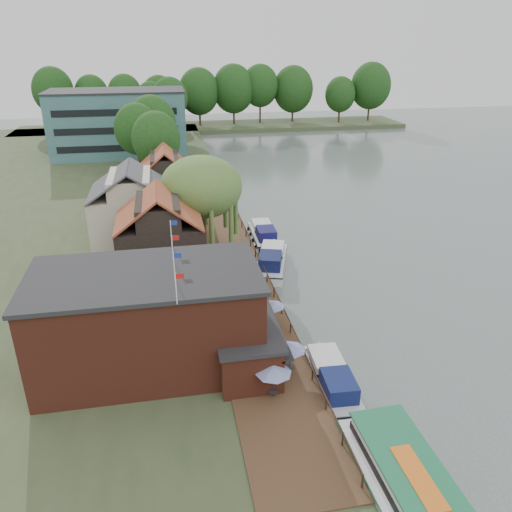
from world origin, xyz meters
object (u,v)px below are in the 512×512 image
umbrella_0 (273,381)px  umbrella_5 (253,284)px  cottage_a (160,233)px  umbrella_2 (264,338)px  umbrella_4 (249,303)px  tour_boat (422,510)px  cottage_c (166,181)px  cottage_b (132,203)px  hotel_block (119,123)px  swan (347,440)px  cruiser_0 (331,376)px  cruiser_2 (264,232)px  willow (202,205)px  umbrella_1 (290,357)px  umbrella_3 (272,313)px  cruiser_1 (272,258)px

umbrella_0 → umbrella_5: size_ratio=1.00×
cottage_a → umbrella_2: cottage_a is taller
umbrella_4 → tour_boat: umbrella_4 is taller
cottage_c → cottage_a: bearing=-93.0°
cottage_a → cottage_b: (-3.00, 10.00, 0.00)m
cottage_a → umbrella_5: (7.86, -6.47, -2.96)m
umbrella_0 → umbrella_2: bearing=85.3°
hotel_block → umbrella_2: bearing=-78.8°
umbrella_5 → swan: umbrella_5 is taller
cruiser_0 → swan: size_ratio=20.90×
umbrella_5 → swan: 17.68m
cruiser_2 → willow: bearing=-151.2°
umbrella_1 → swan: 6.71m
umbrella_1 → umbrella_3: same height
umbrella_2 → umbrella_4: 5.34m
umbrella_1 → cruiser_0: bearing=-20.5°
cottage_a → umbrella_1: 19.91m
cottage_a → cruiser_1: cottage_a is taller
umbrella_2 → cottage_c: bearing=100.2°
umbrella_5 → swan: (2.64, -17.36, -2.07)m
cottage_b → willow: size_ratio=0.92×
umbrella_5 → cottage_a: bearing=140.5°
umbrella_2 → cruiser_0: bearing=-42.3°
hotel_block → cottage_a: hotel_block is taller
cruiser_0 → umbrella_3: bearing=113.4°
swan → cruiser_1: bearing=88.3°
umbrella_3 → cruiser_0: umbrella_3 is taller
willow → swan: (6.00, -28.83, -5.99)m
umbrella_3 → swan: size_ratio=5.40×
cottage_a → willow: bearing=48.0°
umbrella_2 → umbrella_4: (-0.16, 5.34, 0.00)m
tour_boat → swan: 6.57m
cottage_c → cruiser_1: size_ratio=0.86×
umbrella_3 → umbrella_5: (-0.61, 5.28, 0.00)m
cottage_c → umbrella_5: 26.54m
umbrella_2 → cruiser_1: size_ratio=0.24×
tour_boat → swan: tour_boat is taller
cottage_a → cruiser_1: bearing=5.8°
cottage_a → umbrella_5: cottage_a is taller
cottage_a → umbrella_5: bearing=-39.5°
tour_boat → swan: bearing=101.4°
cruiser_2 → tour_boat: size_ratio=0.68×
cottage_b → cruiser_0: (14.12, -28.82, -4.15)m
cruiser_0 → cruiser_2: bearing=91.0°
umbrella_4 → cottage_a: bearing=125.3°
umbrella_5 → tour_boat: size_ratio=0.17×
umbrella_5 → cruiser_0: umbrella_5 is taller
umbrella_1 → cruiser_0: 3.13m
cruiser_2 → swan: cruiser_2 is taller
cottage_b → umbrella_2: bearing=-68.1°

